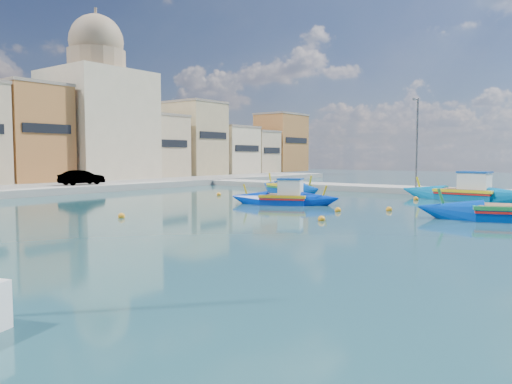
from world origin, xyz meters
TOP-DOWN VIEW (x-y plane):
  - ground at (0.00, 0.00)m, footprint 160.00×160.00m
  - east_quay at (18.00, 0.00)m, footprint 4.00×70.00m
  - north_quay at (0.00, 32.00)m, footprint 80.00×8.00m
  - north_townhouses at (6.68, 39.36)m, footprint 83.20×7.87m
  - church_block at (10.00, 40.00)m, footprint 10.00×10.00m
  - quay_street_lamp at (17.44, 6.00)m, footprint 1.18×0.16m
  - luzzu_turquoise_cabin at (13.67, 0.89)m, footprint 2.75×10.10m
  - luzzu_blue_cabin at (2.72, 9.40)m, footprint 4.52×7.57m
  - luzzu_cyan_mid at (11.46, 14.93)m, footprint 6.16×9.54m
  - mooring_buoys at (1.97, 5.47)m, footprint 19.78×23.45m

SIDE VIEW (x-z plane):
  - ground at x=0.00m, z-range 0.00..0.00m
  - mooring_buoys at x=1.97m, z-range -0.10..0.26m
  - east_quay at x=18.00m, z-range 0.00..0.50m
  - luzzu_cyan_mid at x=11.46m, z-range -1.11..1.70m
  - north_quay at x=0.00m, z-range 0.00..0.60m
  - luzzu_blue_cabin at x=2.72m, z-range -1.00..1.64m
  - luzzu_turquoise_cabin at x=13.67m, z-range -1.22..1.99m
  - quay_street_lamp at x=17.44m, z-range 0.34..8.34m
  - north_townhouses at x=6.68m, z-range -0.10..10.09m
  - church_block at x=10.00m, z-range -1.14..17.96m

